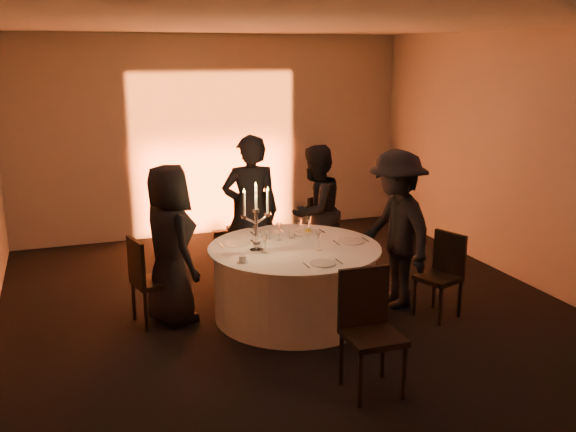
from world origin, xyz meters
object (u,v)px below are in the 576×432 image
object	(u,v)px
chair_front	(369,323)
guest_back_left	(251,212)
guest_left	(170,244)
guest_right	(396,229)
chair_left	(147,276)
chair_back_left	(250,225)
chair_right	(443,270)
guest_back_right	(315,212)
coffee_cup	(243,259)
chair_back_right	(313,227)
banquet_table	(294,282)
candelabra	(256,228)

from	to	relation	value
chair_front	guest_back_left	world-z (taller)	guest_back_left
guest_left	guest_right	size ratio (longest dim) A/B	0.95
chair_left	chair_back_left	bearing A→B (deg)	-62.61
chair_right	guest_back_right	xyz separation A→B (m)	(-0.79, 1.63, 0.32)
guest_back_left	coffee_cup	distance (m)	1.42
chair_back_right	guest_back_left	distance (m)	1.03
chair_back_left	chair_front	size ratio (longest dim) A/B	1.03
guest_back_right	guest_left	bearing A→B (deg)	-9.15
guest_back_left	guest_back_right	size ratio (longest dim) A/B	1.11
guest_right	coffee_cup	xyz separation A→B (m)	(-1.80, -0.24, -0.07)
chair_back_right	guest_right	world-z (taller)	guest_right
chair_back_left	guest_left	distance (m)	1.76
guest_left	guest_right	distance (m)	2.42
chair_front	guest_right	bearing A→B (deg)	56.15
guest_back_left	guest_back_right	world-z (taller)	guest_back_left
chair_back_right	coffee_cup	size ratio (longest dim) A/B	9.08
chair_back_right	guest_right	bearing A→B (deg)	79.16
chair_left	chair_right	xyz separation A→B (m)	(2.97, -0.82, -0.02)
chair_right	guest_back_right	world-z (taller)	guest_back_right
chair_front	guest_right	size ratio (longest dim) A/B	0.59
chair_right	guest_back_right	size ratio (longest dim) A/B	0.54
banquet_table	chair_back_left	distance (m)	1.60
chair_back_right	guest_back_right	xyz separation A→B (m)	(-0.06, -0.20, 0.26)
guest_back_right	candelabra	bearing A→B (deg)	14.65
guest_left	chair_back_left	bearing A→B (deg)	-59.38
banquet_table	guest_back_right	xyz separation A→B (m)	(0.69, 1.13, 0.44)
banquet_table	candelabra	size ratio (longest dim) A/B	2.50
chair_back_right	guest_back_left	world-z (taller)	guest_back_left
guest_back_left	guest_back_right	bearing A→B (deg)	-163.24
chair_back_left	guest_right	distance (m)	2.04
chair_back_left	guest_right	bearing A→B (deg)	125.84
candelabra	guest_back_right	bearing A→B (deg)	46.17
chair_front	guest_back_right	bearing A→B (deg)	78.43
banquet_table	chair_left	xyz separation A→B (m)	(-1.48, 0.32, 0.13)
chair_front	guest_left	world-z (taller)	guest_left
coffee_cup	guest_back_left	bearing A→B (deg)	70.12
banquet_table	chair_left	distance (m)	1.52
banquet_table	coffee_cup	bearing A→B (deg)	-154.44
banquet_table	guest_left	distance (m)	1.36
guest_back_right	candelabra	world-z (taller)	guest_back_right
chair_back_left	chair_right	size ratio (longest dim) A/B	1.17
banquet_table	chair_front	distance (m)	1.63
banquet_table	chair_back_left	world-z (taller)	chair_back_left
chair_back_left	guest_back_left	world-z (taller)	guest_back_left
banquet_table	guest_right	size ratio (longest dim) A/B	1.04
chair_back_left	chair_right	bearing A→B (deg)	126.47
chair_front	coffee_cup	xyz separation A→B (m)	(-0.70, 1.30, 0.22)
banquet_table	chair_right	size ratio (longest dim) A/B	2.01
coffee_cup	candelabra	xyz separation A→B (m)	(0.23, 0.28, 0.22)
chair_right	guest_right	size ratio (longest dim) A/B	0.52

